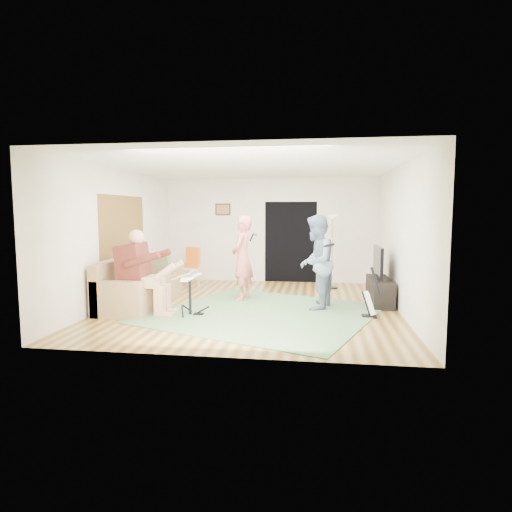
% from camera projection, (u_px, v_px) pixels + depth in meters
% --- Properties ---
extents(floor, '(6.00, 6.00, 0.00)m').
position_uv_depth(floor, '(253.00, 306.00, 8.41)').
color(floor, brown).
rests_on(floor, ground).
extents(walls, '(5.50, 6.00, 2.70)m').
position_uv_depth(walls, '(253.00, 237.00, 8.26)').
color(walls, silver).
rests_on(walls, floor).
extents(ceiling, '(6.00, 6.00, 0.00)m').
position_uv_depth(ceiling, '(253.00, 166.00, 8.12)').
color(ceiling, white).
rests_on(ceiling, walls).
extents(window_blinds, '(0.00, 2.05, 2.05)m').
position_uv_depth(window_blinds, '(123.00, 226.00, 8.82)').
color(window_blinds, brown).
rests_on(window_blinds, walls).
extents(doorway, '(2.10, 0.00, 2.10)m').
position_uv_depth(doorway, '(291.00, 242.00, 11.16)').
color(doorway, black).
rests_on(doorway, walls).
extents(picture_frame, '(0.42, 0.03, 0.32)m').
position_uv_depth(picture_frame, '(223.00, 209.00, 11.33)').
color(picture_frame, '#3F2314').
rests_on(picture_frame, walls).
extents(area_rug, '(4.68, 4.62, 0.02)m').
position_uv_depth(area_rug, '(264.00, 313.00, 7.77)').
color(area_rug, '#4D7245').
rests_on(area_rug, floor).
extents(sofa, '(0.94, 2.27, 0.92)m').
position_uv_depth(sofa, '(136.00, 290.00, 8.44)').
color(sofa, '#98774C').
rests_on(sofa, floor).
extents(drummer, '(0.99, 0.56, 1.53)m').
position_uv_depth(drummer, '(144.00, 281.00, 7.71)').
color(drummer, '#5A2219').
rests_on(drummer, sofa).
extents(drum_kit, '(0.41, 0.73, 0.75)m').
position_uv_depth(drum_kit, '(190.00, 297.00, 7.62)').
color(drum_kit, black).
rests_on(drum_kit, floor).
extents(singer, '(0.51, 0.70, 1.76)m').
position_uv_depth(singer, '(242.00, 258.00, 8.91)').
color(singer, '#D4675C').
rests_on(singer, floor).
extents(microphone, '(0.06, 0.06, 0.24)m').
position_uv_depth(microphone, '(252.00, 237.00, 8.84)').
color(microphone, black).
rests_on(microphone, singer).
extents(guitarist, '(0.87, 1.01, 1.78)m').
position_uv_depth(guitarist, '(316.00, 262.00, 8.07)').
color(guitarist, slate).
rests_on(guitarist, floor).
extents(guitar_held, '(0.33, 0.60, 0.26)m').
position_uv_depth(guitar_held, '(327.00, 245.00, 8.00)').
color(guitar_held, white).
rests_on(guitar_held, guitarist).
extents(guitar_spare, '(0.32, 0.29, 0.89)m').
position_uv_depth(guitar_spare, '(370.00, 303.00, 7.48)').
color(guitar_spare, black).
rests_on(guitar_spare, floor).
extents(torchiere_lamp, '(0.32, 0.32, 1.77)m').
position_uv_depth(torchiere_lamp, '(332.00, 238.00, 10.19)').
color(torchiere_lamp, black).
rests_on(torchiere_lamp, floor).
extents(dining_chair, '(0.53, 0.56, 0.97)m').
position_uv_depth(dining_chair, '(189.00, 273.00, 10.47)').
color(dining_chair, tan).
rests_on(dining_chair, floor).
extents(tv_cabinet, '(0.40, 1.40, 0.50)m').
position_uv_depth(tv_cabinet, '(380.00, 291.00, 8.62)').
color(tv_cabinet, black).
rests_on(tv_cabinet, floor).
extents(television, '(0.06, 1.05, 0.61)m').
position_uv_depth(television, '(378.00, 261.00, 8.57)').
color(television, black).
rests_on(television, tv_cabinet).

